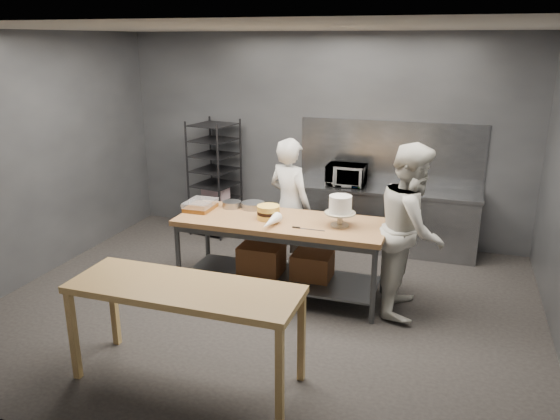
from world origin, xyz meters
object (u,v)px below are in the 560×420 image
object	(u,v)px
speed_rack	(215,179)
layer_cake	(268,212)
frosted_cake_stand	(340,207)
near_counter	(185,295)
chef_behind	(290,205)
microwave	(346,175)
work_table	(282,247)
chef_right	(411,229)

from	to	relation	value
speed_rack	layer_cake	xyz separation A→B (m)	(1.49, -1.77, 0.14)
frosted_cake_stand	layer_cake	bearing A→B (deg)	-178.52
near_counter	chef_behind	xyz separation A→B (m)	(0.12, 2.61, 0.06)
frosted_cake_stand	layer_cake	world-z (taller)	frosted_cake_stand
near_counter	microwave	world-z (taller)	microwave
work_table	speed_rack	size ratio (longest dim) A/B	1.37
speed_rack	chef_right	distance (m)	3.52
chef_right	microwave	bearing A→B (deg)	31.29
chef_behind	speed_rack	bearing A→B (deg)	-10.24
frosted_cake_stand	layer_cake	distance (m)	0.84
near_counter	microwave	distance (m)	3.77
chef_behind	work_table	bearing A→B (deg)	123.79
near_counter	frosted_cake_stand	size ratio (longest dim) A/B	5.80
work_table	chef_right	size ratio (longest dim) A/B	1.28
speed_rack	chef_right	world-z (taller)	chef_right
near_counter	chef_right	world-z (taller)	chef_right
speed_rack	chef_behind	xyz separation A→B (m)	(1.52, -1.02, 0.01)
near_counter	frosted_cake_stand	xyz separation A→B (m)	(0.92, 1.89, 0.33)
microwave	layer_cake	bearing A→B (deg)	-105.70
near_counter	chef_right	xyz separation A→B (m)	(1.69, 1.96, 0.13)
layer_cake	chef_right	bearing A→B (deg)	3.26
work_table	microwave	size ratio (longest dim) A/B	4.43
speed_rack	chef_right	bearing A→B (deg)	-28.46
speed_rack	near_counter	bearing A→B (deg)	-68.95
work_table	chef_behind	distance (m)	0.77
near_counter	speed_rack	bearing A→B (deg)	111.05
work_table	frosted_cake_stand	bearing A→B (deg)	-2.27
speed_rack	microwave	distance (m)	2.02
microwave	layer_cake	size ratio (longest dim) A/B	2.09
work_table	speed_rack	xyz separation A→B (m)	(-1.64, 1.72, 0.28)
near_counter	chef_right	bearing A→B (deg)	49.11
chef_right	frosted_cake_stand	world-z (taller)	chef_right
microwave	work_table	bearing A→B (deg)	-101.68
near_counter	chef_behind	size ratio (longest dim) A/B	1.15
frosted_cake_stand	microwave	bearing A→B (deg)	99.62
work_table	chef_right	distance (m)	1.50
work_table	chef_right	world-z (taller)	chef_right
chef_behind	layer_cake	size ratio (longest dim) A/B	6.69
chef_behind	microwave	size ratio (longest dim) A/B	3.21
work_table	speed_rack	world-z (taller)	speed_rack
microwave	layer_cake	world-z (taller)	microwave
speed_rack	microwave	size ratio (longest dim) A/B	3.23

